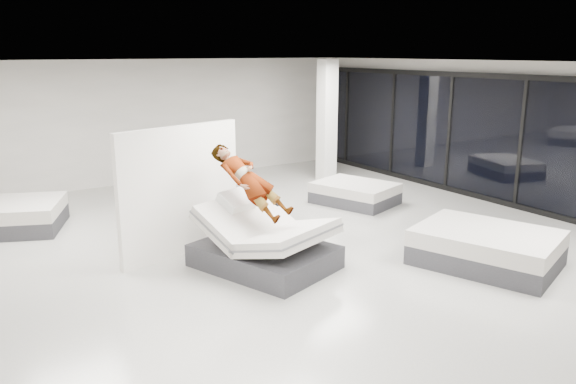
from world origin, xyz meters
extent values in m
plane|color=#B5B3AB|center=(0.00, 0.00, 0.00)|extent=(14.00, 14.00, 0.00)
plane|color=#242427|center=(0.00, 0.00, 3.20)|extent=(14.00, 14.00, 0.00)
cube|color=silver|center=(0.00, 7.00, 1.60)|extent=(12.00, 0.04, 3.20)
cube|color=silver|center=(6.00, 0.00, 1.60)|extent=(0.04, 14.00, 3.20)
cube|color=#35363A|center=(-0.58, 0.00, 0.18)|extent=(2.14, 2.46, 0.36)
cube|color=silver|center=(-0.71, 0.38, 0.71)|extent=(1.80, 1.47, 0.69)
cube|color=slate|center=(-0.71, 0.38, 0.71)|extent=(1.80, 1.40, 0.53)
cube|color=silver|center=(-0.43, -0.45, 0.60)|extent=(1.81, 1.50, 0.47)
cube|color=slate|center=(-0.43, -0.45, 0.60)|extent=(1.82, 1.49, 0.28)
cube|color=silver|center=(-0.77, 0.56, 1.02)|extent=(0.68, 0.59, 0.32)
imported|color=slate|center=(-0.68, 0.29, 1.22)|extent=(1.00, 1.46, 1.55)
cube|color=black|center=(-0.36, 0.02, 1.03)|extent=(0.09, 0.15, 0.08)
cube|color=white|center=(-1.43, 1.33, 1.10)|extent=(2.38, 0.73, 2.21)
cube|color=#35363A|center=(3.15, 2.25, 0.13)|extent=(1.78, 2.06, 0.26)
cube|color=silver|center=(3.15, 2.25, 0.37)|extent=(1.78, 2.06, 0.22)
cube|color=#35363A|center=(2.50, -1.88, 0.16)|extent=(2.22, 2.55, 0.32)
cube|color=silver|center=(2.50, -1.88, 0.45)|extent=(2.22, 2.55, 0.27)
cube|color=#35363A|center=(-3.83, 4.38, 0.15)|extent=(2.47, 2.20, 0.31)
cube|color=silver|center=(-3.83, 4.38, 0.43)|extent=(2.47, 2.20, 0.25)
cube|color=white|center=(4.00, 4.50, 1.60)|extent=(0.40, 0.40, 3.20)
cube|color=#1D2031|center=(5.90, 0.00, 1.45)|extent=(0.06, 13.40, 2.80)
cube|color=black|center=(5.90, 0.00, 0.06)|extent=(0.12, 13.40, 0.12)
cube|color=black|center=(5.90, 0.00, 2.86)|extent=(0.12, 13.40, 0.12)
cube|color=black|center=(5.90, 0.00, 1.45)|extent=(0.09, 0.08, 2.80)
cube|color=black|center=(5.90, 2.00, 1.45)|extent=(0.09, 0.08, 2.80)
cube|color=black|center=(5.90, 4.00, 1.45)|extent=(0.09, 0.08, 2.80)
cube|color=black|center=(5.90, 6.00, 1.45)|extent=(0.09, 0.08, 2.80)
camera|label=1|loc=(-4.90, -7.36, 3.40)|focal=35.00mm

